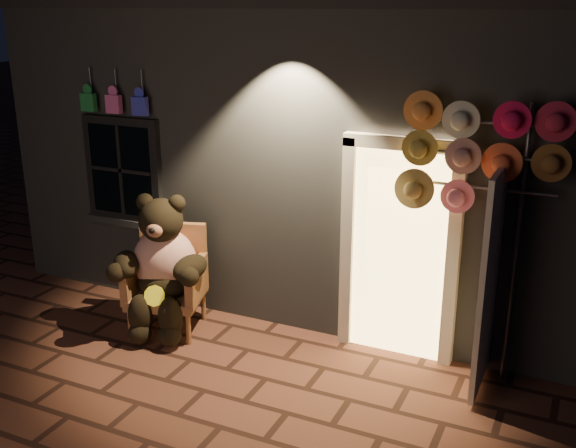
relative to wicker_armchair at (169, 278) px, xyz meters
The scene contains 5 objects.
ground 1.51m from the wicker_armchair, 43.70° to the right, with size 60.00×60.00×0.00m, color brown.
shop_building 3.40m from the wicker_armchair, 71.40° to the left, with size 7.30×5.95×3.51m.
wicker_armchair is the anchor object (origin of this frame).
teddy_bear 0.25m from the wicker_armchair, 79.43° to the right, with size 1.04×0.94×1.49m.
hat_rack 3.43m from the wicker_armchair, ahead, with size 1.47×0.22×2.60m.
Camera 1 is at (2.95, -4.51, 3.35)m, focal length 42.00 mm.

